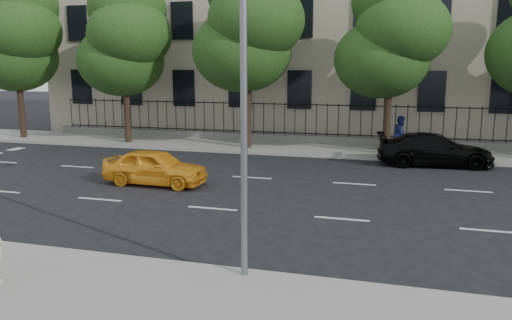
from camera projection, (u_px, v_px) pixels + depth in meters
The scene contains 13 objects.
ground at pixel (179, 234), 13.18m from camera, with size 120.00×120.00×0.00m, color black.
near_sidewalk at pixel (91, 299), 9.38m from camera, with size 60.00×4.00×0.15m, color gray.
far_sidewalk at pixel (288, 148), 26.41m from camera, with size 60.00×4.00×0.15m, color gray.
lane_markings at pixel (235, 191), 17.67m from camera, with size 49.60×4.62×0.01m, color silver, non-canonical shape.
iron_fence at pixel (295, 133), 27.91m from camera, with size 30.00×0.50×2.20m.
street_light at pixel (251, 27), 9.88m from camera, with size 0.25×3.32×8.05m.
tree_a at pixel (17, 35), 28.87m from camera, with size 5.71×5.31×9.39m.
tree_b at pixel (126, 38), 27.08m from camera, with size 5.53×5.12×8.97m.
tree_c at pixel (249, 24), 25.13m from camera, with size 5.89×5.50×9.80m.
tree_d at pixel (392, 34), 23.40m from camera, with size 5.34×4.94×8.84m.
yellow_taxi at pixel (155, 167), 18.56m from camera, with size 1.57×3.91×1.33m, color #FAA620.
black_sedan at pixel (435, 150), 22.05m from camera, with size 2.01×4.95×1.44m, color black.
pedestrian_far at pixel (401, 134), 24.57m from camera, with size 0.88×0.68×1.80m, color navy.
Camera 1 is at (5.32, -11.57, 4.41)m, focal length 35.00 mm.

